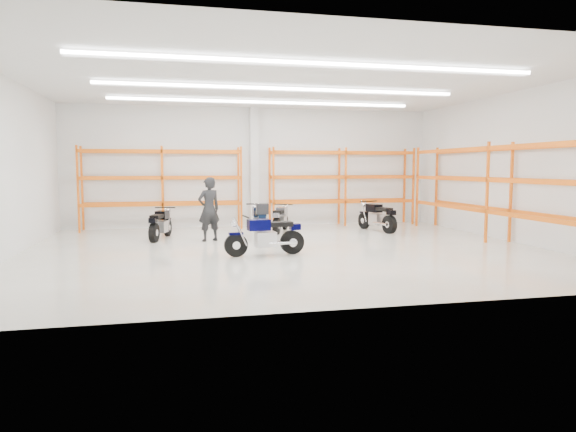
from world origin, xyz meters
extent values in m
plane|color=beige|center=(0.00, 0.00, 0.00)|extent=(14.00, 14.00, 0.00)
cube|color=white|center=(0.00, 6.00, 2.25)|extent=(14.00, 0.02, 4.50)
cube|color=white|center=(0.00, -6.00, 2.25)|extent=(14.00, 0.02, 4.50)
cube|color=white|center=(-7.00, 0.00, 2.25)|extent=(0.02, 12.00, 4.50)
cube|color=white|center=(7.00, 0.00, 2.25)|extent=(0.02, 12.00, 4.50)
cube|color=white|center=(0.00, 0.00, 4.50)|extent=(14.00, 12.00, 0.02)
cube|color=white|center=(0.00, -3.00, 4.40)|extent=(10.00, 0.22, 0.10)
cube|color=white|center=(0.00, 0.50, 4.40)|extent=(10.00, 0.22, 0.10)
cube|color=white|center=(0.00, 3.50, 4.40)|extent=(10.00, 0.22, 0.10)
cylinder|color=black|center=(-1.50, -0.84, 0.30)|extent=(0.60, 0.17, 0.59)
cylinder|color=black|center=(-0.02, -0.70, 0.31)|extent=(0.63, 0.23, 0.61)
cylinder|color=silver|center=(-1.50, -0.84, 0.30)|extent=(0.21, 0.16, 0.20)
cylinder|color=silver|center=(-0.02, -0.70, 0.31)|extent=(0.23, 0.22, 0.22)
cube|color=#030332|center=(-1.50, -0.84, 0.59)|extent=(0.37, 0.18, 0.06)
cube|color=#B7B7BC|center=(-0.73, -0.77, 0.42)|extent=(0.54, 0.40, 0.38)
cube|color=#A5A5AA|center=(-0.35, -0.74, 0.32)|extent=(0.70, 0.18, 0.08)
cube|color=#030332|center=(-0.91, -0.79, 0.79)|extent=(0.58, 0.39, 0.28)
cube|color=black|center=(-0.35, -0.74, 0.79)|extent=(0.68, 0.36, 0.12)
cube|color=#030332|center=(0.06, -0.70, 0.71)|extent=(0.28, 0.24, 0.16)
cylinder|color=black|center=(-1.24, -0.82, 1.01)|extent=(0.10, 0.69, 0.04)
sphere|color=silver|center=(-1.54, -0.84, 0.85)|extent=(0.19, 0.19, 0.19)
cylinder|color=silver|center=(-0.30, -0.89, 0.32)|extent=(0.75, 0.16, 0.09)
cylinder|color=black|center=(-3.22, 3.55, 0.28)|extent=(0.26, 0.57, 0.56)
cylinder|color=black|center=(-3.60, 2.20, 0.29)|extent=(0.32, 0.61, 0.58)
cylinder|color=silver|center=(-3.22, 3.55, 0.28)|extent=(0.18, 0.22, 0.19)
cylinder|color=silver|center=(-3.60, 2.20, 0.29)|extent=(0.24, 0.25, 0.21)
cube|color=black|center=(-3.22, 3.55, 0.56)|extent=(0.23, 0.36, 0.06)
cube|color=#B7B7BC|center=(-3.42, 2.85, 0.39)|extent=(0.46, 0.56, 0.36)
cube|color=#A5A5AA|center=(-3.52, 2.50, 0.30)|extent=(0.29, 0.66, 0.08)
cube|color=black|center=(-3.37, 3.01, 0.75)|extent=(0.45, 0.59, 0.26)
cube|color=black|center=(-3.52, 2.50, 0.75)|extent=(0.44, 0.67, 0.11)
cube|color=black|center=(-3.62, 2.12, 0.68)|extent=(0.27, 0.29, 0.15)
cylinder|color=black|center=(-3.29, 3.32, 0.96)|extent=(0.64, 0.21, 0.03)
sphere|color=silver|center=(-3.21, 3.59, 0.81)|extent=(0.18, 0.18, 0.18)
cylinder|color=silver|center=(-3.67, 2.51, 0.30)|extent=(0.27, 0.70, 0.08)
cylinder|color=black|center=(-0.32, 3.29, 0.31)|extent=(0.16, 0.62, 0.62)
cylinder|color=black|center=(-0.41, 1.75, 0.32)|extent=(0.22, 0.65, 0.64)
cylinder|color=silver|center=(-0.32, 3.29, 0.31)|extent=(0.16, 0.21, 0.21)
cylinder|color=silver|center=(-0.41, 1.75, 0.32)|extent=(0.22, 0.24, 0.23)
cube|color=#0D1E42|center=(-0.32, 3.29, 0.62)|extent=(0.18, 0.38, 0.06)
cube|color=#B7B7BC|center=(-0.37, 2.49, 0.43)|extent=(0.40, 0.56, 0.39)
cube|color=#A5A5AA|center=(-0.39, 2.10, 0.33)|extent=(0.17, 0.73, 0.08)
cube|color=#0D1E42|center=(-0.36, 2.67, 0.82)|extent=(0.38, 0.60, 0.29)
cube|color=black|center=(-0.39, 2.10, 0.82)|extent=(0.35, 0.70, 0.12)
cube|color=#0D1E42|center=(-0.42, 1.67, 0.74)|extent=(0.24, 0.28, 0.16)
cylinder|color=black|center=(-0.33, 3.02, 1.05)|extent=(0.72, 0.08, 0.04)
sphere|color=silver|center=(-0.32, 3.33, 0.89)|extent=(0.20, 0.20, 0.20)
cylinder|color=silver|center=(-0.56, 2.07, 0.33)|extent=(0.14, 0.78, 0.09)
cube|color=black|center=(-0.42, 1.54, 1.01)|extent=(0.37, 0.41, 0.31)
cylinder|color=black|center=(0.90, 4.43, 0.27)|extent=(0.32, 0.55, 0.55)
cylinder|color=black|center=(0.34, 3.18, 0.28)|extent=(0.38, 0.58, 0.57)
cylinder|color=silver|center=(0.90, 4.43, 0.27)|extent=(0.19, 0.22, 0.18)
cylinder|color=silver|center=(0.34, 3.18, 0.28)|extent=(0.25, 0.26, 0.20)
cube|color=gray|center=(0.90, 4.43, 0.55)|extent=(0.26, 0.36, 0.05)
cube|color=#B7B7BC|center=(0.61, 3.78, 0.38)|extent=(0.49, 0.57, 0.35)
cube|color=#A5A5AA|center=(0.47, 3.47, 0.29)|extent=(0.36, 0.63, 0.07)
cube|color=gray|center=(0.67, 3.93, 0.73)|extent=(0.49, 0.59, 0.26)
cube|color=black|center=(0.47, 3.47, 0.73)|extent=(0.50, 0.66, 0.11)
cube|color=gray|center=(0.31, 3.12, 0.66)|extent=(0.28, 0.30, 0.15)
cylinder|color=black|center=(0.80, 4.22, 0.93)|extent=(0.60, 0.29, 0.03)
sphere|color=silver|center=(0.91, 4.47, 0.79)|extent=(0.17, 0.17, 0.17)
cylinder|color=silver|center=(0.32, 3.49, 0.29)|extent=(0.36, 0.66, 0.08)
cylinder|color=black|center=(3.77, 4.05, 0.30)|extent=(0.26, 0.62, 0.61)
cylinder|color=black|center=(4.13, 2.58, 0.31)|extent=(0.32, 0.65, 0.63)
cylinder|color=silver|center=(3.77, 4.05, 0.30)|extent=(0.18, 0.23, 0.20)
cylinder|color=silver|center=(4.13, 2.58, 0.31)|extent=(0.25, 0.26, 0.22)
cube|color=black|center=(3.77, 4.05, 0.61)|extent=(0.23, 0.39, 0.06)
cube|color=#B7B7BC|center=(3.96, 3.29, 0.42)|extent=(0.48, 0.60, 0.38)
cube|color=#A5A5AA|center=(4.05, 2.91, 0.32)|extent=(0.28, 0.72, 0.08)
cube|color=black|center=(3.92, 3.46, 0.81)|extent=(0.47, 0.63, 0.28)
cube|color=black|center=(4.05, 2.91, 0.81)|extent=(0.45, 0.72, 0.12)
cube|color=black|center=(4.15, 2.50, 0.73)|extent=(0.28, 0.31, 0.16)
cylinder|color=black|center=(3.84, 3.80, 1.03)|extent=(0.70, 0.20, 0.04)
sphere|color=silver|center=(3.76, 4.09, 0.87)|extent=(0.19, 0.19, 0.19)
cylinder|color=silver|center=(3.90, 2.84, 0.32)|extent=(0.26, 0.76, 0.09)
imported|color=black|center=(-1.97, 2.13, 0.98)|extent=(0.84, 0.70, 1.95)
cube|color=white|center=(0.00, 5.82, 2.25)|extent=(0.32, 0.32, 4.50)
cube|color=#FA5514|center=(-6.20, 5.88, 1.50)|extent=(0.07, 0.07, 3.00)
cube|color=#FA5514|center=(-6.20, 5.08, 1.50)|extent=(0.07, 0.07, 3.00)
cube|color=#FA5514|center=(-3.40, 5.88, 1.50)|extent=(0.07, 0.07, 3.00)
cube|color=#FA5514|center=(-3.40, 5.08, 1.50)|extent=(0.07, 0.07, 3.00)
cube|color=#FA5514|center=(-0.60, 5.88, 1.50)|extent=(0.07, 0.07, 3.00)
cube|color=#FA5514|center=(-0.60, 5.08, 1.50)|extent=(0.07, 0.07, 3.00)
cube|color=#FA5514|center=(-3.40, 5.88, 0.94)|extent=(5.60, 0.07, 0.12)
cube|color=#FA5514|center=(-3.40, 5.08, 0.94)|extent=(5.60, 0.07, 0.12)
cube|color=#FA5514|center=(-3.40, 5.88, 1.88)|extent=(5.60, 0.07, 0.12)
cube|color=#FA5514|center=(-3.40, 5.08, 1.88)|extent=(5.60, 0.07, 0.12)
cube|color=#FA5514|center=(-3.40, 5.88, 2.81)|extent=(5.60, 0.07, 0.12)
cube|color=#FA5514|center=(-3.40, 5.08, 2.81)|extent=(5.60, 0.07, 0.12)
cube|color=#FA5514|center=(0.60, 5.88, 1.50)|extent=(0.07, 0.07, 3.00)
cube|color=#FA5514|center=(0.60, 5.08, 1.50)|extent=(0.07, 0.07, 3.00)
cube|color=#FA5514|center=(3.40, 5.88, 1.50)|extent=(0.07, 0.07, 3.00)
cube|color=#FA5514|center=(3.40, 5.08, 1.50)|extent=(0.07, 0.07, 3.00)
cube|color=#FA5514|center=(6.20, 5.88, 1.50)|extent=(0.07, 0.07, 3.00)
cube|color=#FA5514|center=(6.20, 5.08, 1.50)|extent=(0.07, 0.07, 3.00)
cube|color=#FA5514|center=(3.40, 5.88, 0.94)|extent=(5.60, 0.07, 0.12)
cube|color=#FA5514|center=(3.40, 5.08, 0.94)|extent=(5.60, 0.07, 0.12)
cube|color=#FA5514|center=(3.40, 5.88, 1.88)|extent=(5.60, 0.07, 0.12)
cube|color=#FA5514|center=(3.40, 5.08, 1.88)|extent=(5.60, 0.07, 0.12)
cube|color=#FA5514|center=(3.40, 5.88, 2.81)|extent=(5.60, 0.07, 0.12)
cube|color=#FA5514|center=(3.40, 5.08, 2.81)|extent=(5.60, 0.07, 0.12)
cube|color=#FA5514|center=(6.88, 0.00, 1.50)|extent=(0.07, 0.07, 3.00)
cube|color=#FA5514|center=(6.08, 0.00, 1.50)|extent=(0.07, 0.07, 3.00)
cube|color=#FA5514|center=(6.88, 4.50, 1.50)|extent=(0.07, 0.07, 3.00)
cube|color=#FA5514|center=(6.08, 4.50, 1.50)|extent=(0.07, 0.07, 3.00)
cube|color=#FA5514|center=(6.88, 0.00, 0.94)|extent=(0.07, 9.00, 0.12)
cube|color=#FA5514|center=(6.08, 0.00, 0.94)|extent=(0.07, 9.00, 0.12)
cube|color=#FA5514|center=(6.88, 0.00, 1.88)|extent=(0.07, 9.00, 0.12)
cube|color=#FA5514|center=(6.08, 0.00, 1.88)|extent=(0.07, 9.00, 0.12)
cube|color=#FA5514|center=(6.88, 0.00, 2.81)|extent=(0.07, 9.00, 0.12)
cube|color=#FA5514|center=(6.08, 0.00, 2.81)|extent=(0.07, 9.00, 0.12)
camera|label=1|loc=(-2.97, -13.56, 2.24)|focal=32.00mm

